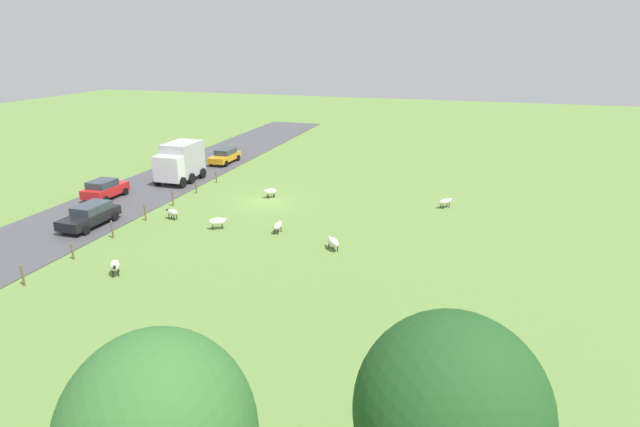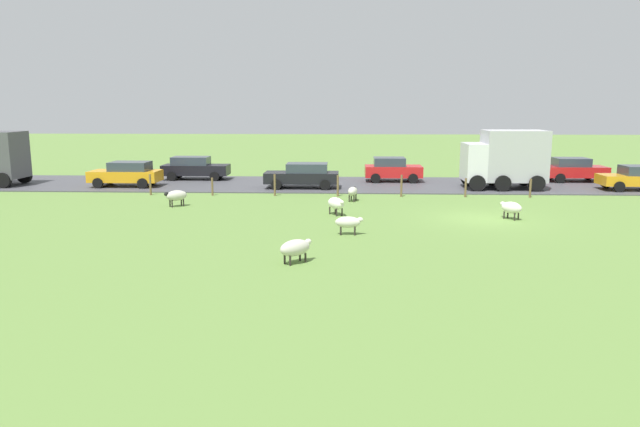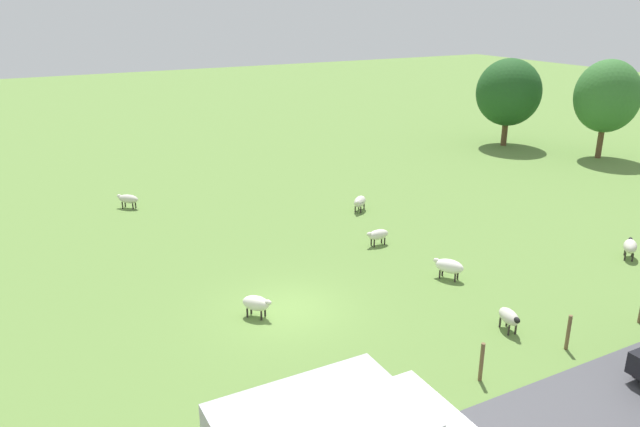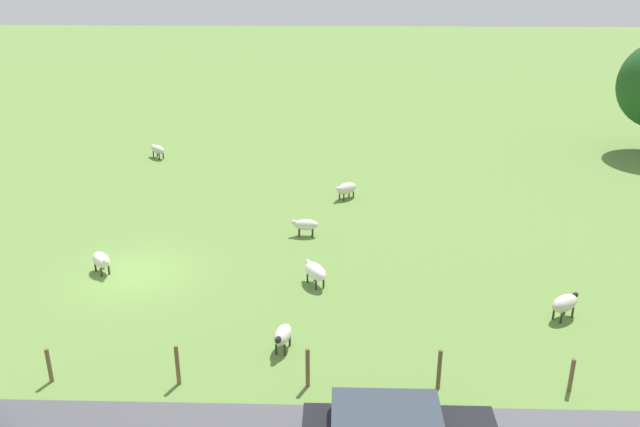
# 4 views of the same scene
# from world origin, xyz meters

# --- Properties ---
(ground_plane) EXTENTS (160.00, 160.00, 0.00)m
(ground_plane) POSITION_xyz_m (0.00, 0.00, 0.00)
(ground_plane) COLOR olive
(road_strip) EXTENTS (8.00, 80.00, 0.06)m
(road_strip) POSITION_xyz_m (11.49, 0.00, 0.03)
(road_strip) COLOR #47474C
(road_strip) RESTS_ON ground_plane
(sheep_0) EXTENTS (1.13, 0.68, 0.78)m
(sheep_0) POSITION_xyz_m (4.86, 5.92, 0.54)
(sheep_0) COLOR beige
(sheep_0) RESTS_ON ground_plane
(sheep_2) EXTENTS (1.10, 1.21, 0.84)m
(sheep_2) POSITION_xyz_m (2.73, 15.02, 0.57)
(sheep_2) COLOR beige
(sheep_2) RESTS_ON ground_plane
(sheep_3) EXTENTS (1.11, 1.06, 0.81)m
(sheep_3) POSITION_xyz_m (-0.05, -1.27, 0.54)
(sheep_3) COLOR silver
(sheep_3) RESTS_ON ground_plane
(sheep_4) EXTENTS (0.46, 1.13, 0.74)m
(sheep_4) POSITION_xyz_m (-3.66, 6.19, 0.51)
(sheep_4) COLOR silver
(sheep_4) RESTS_ON ground_plane
(sheep_5) EXTENTS (1.29, 1.08, 0.84)m
(sheep_5) POSITION_xyz_m (0.68, 6.76, 0.56)
(sheep_5) COLOR white
(sheep_5) RESTS_ON ground_plane
(sheep_6) EXTENTS (1.18, 1.22, 0.80)m
(sheep_6) POSITION_xyz_m (-8.12, 7.95, 0.52)
(sheep_6) COLOR beige
(sheep_6) RESTS_ON ground_plane
(fence_post_0) EXTENTS (0.12, 0.12, 1.06)m
(fence_post_0) POSITION_xyz_m (6.59, -4.13, 0.53)
(fence_post_0) COLOR brown
(fence_post_0) RESTS_ON ground_plane
(fence_post_1) EXTENTS (0.12, 0.12, 1.08)m
(fence_post_1) POSITION_xyz_m (6.59, -0.50, 0.54)
(fence_post_1) COLOR brown
(fence_post_1) RESTS_ON ground_plane
(fence_post_2) EXTENTS (0.12, 0.12, 1.25)m
(fence_post_2) POSITION_xyz_m (6.59, 3.13, 0.62)
(fence_post_2) COLOR brown
(fence_post_2) RESTS_ON ground_plane
(fence_post_3) EXTENTS (0.12, 0.12, 1.22)m
(fence_post_3) POSITION_xyz_m (6.59, 6.75, 0.61)
(fence_post_3) COLOR brown
(fence_post_3) RESTS_ON ground_plane
(fence_post_4) EXTENTS (0.12, 0.12, 1.25)m
(fence_post_4) POSITION_xyz_m (6.59, 10.38, 0.62)
(fence_post_4) COLOR brown
(fence_post_4) RESTS_ON ground_plane
(fence_post_5) EXTENTS (0.12, 0.12, 1.03)m
(fence_post_5) POSITION_xyz_m (6.59, 14.01, 0.52)
(fence_post_5) COLOR brown
(fence_post_5) RESTS_ON ground_plane
(fence_post_6) EXTENTS (0.12, 0.12, 1.22)m
(fence_post_6) POSITION_xyz_m (6.59, 17.64, 0.61)
(fence_post_6) COLOR brown
(fence_post_6) RESTS_ON ground_plane
(truck_0) EXTENTS (2.90, 4.86, 3.58)m
(truck_0) POSITION_xyz_m (9.90, -3.53, 1.95)
(truck_0) COLOR white
(truck_0) RESTS_ON road_strip
(car_1) EXTENTS (2.13, 4.33, 1.57)m
(car_1) POSITION_xyz_m (9.81, 20.20, 0.88)
(car_1) COLOR orange
(car_1) RESTS_ON road_strip
(car_2) EXTENTS (1.97, 4.53, 1.58)m
(car_2) POSITION_xyz_m (13.54, 16.79, 0.88)
(car_2) COLOR black
(car_2) RESTS_ON road_strip
(car_3) EXTENTS (2.03, 4.36, 1.49)m
(car_3) POSITION_xyz_m (9.46, -11.44, 0.84)
(car_3) COLOR orange
(car_3) RESTS_ON road_strip
(car_4) EXTENTS (2.17, 3.97, 1.59)m
(car_4) POSITION_xyz_m (13.58, -9.11, 0.89)
(car_4) COLOR red
(car_4) RESTS_ON road_strip
(car_5) EXTENTS (2.09, 4.58, 1.54)m
(car_5) POSITION_xyz_m (9.58, 8.95, 0.87)
(car_5) COLOR black
(car_5) RESTS_ON road_strip
(car_8) EXTENTS (2.15, 3.80, 1.62)m
(car_8) POSITION_xyz_m (13.04, 3.16, 0.90)
(car_8) COLOR red
(car_8) RESTS_ON road_strip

